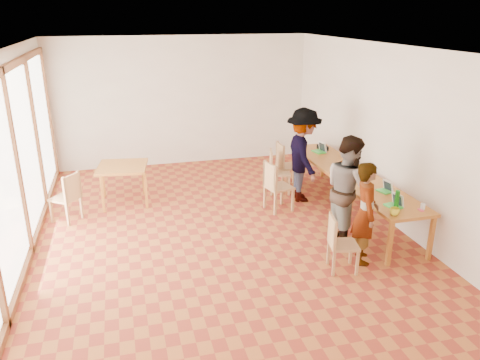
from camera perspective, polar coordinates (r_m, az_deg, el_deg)
The scene contains 25 objects.
ground at distance 7.92m, azimuth -2.59°, elevation -6.36°, with size 8.00×8.00×0.00m, color #A75828.
wall_back at distance 11.23m, azimuth -7.04°, elevation 9.48°, with size 6.00×0.10×3.00m, color #EEE4CD.
wall_front at distance 3.85m, azimuth 9.90°, elevation -11.75°, with size 6.00×0.10×3.00m, color #EEE4CD.
wall_right at distance 8.49m, azimuth 17.54°, elevation 5.33°, with size 0.10×8.00×3.00m, color #EEE4CD.
window_wall at distance 7.40m, azimuth -25.81°, elevation 2.17°, with size 0.10×8.00×3.00m, color white.
ceiling at distance 7.12m, azimuth -2.97°, elevation 15.99°, with size 6.00×8.00×0.04m, color white.
communal_table at distance 8.68m, azimuth 13.32°, elevation 0.53°, with size 0.80×4.00×0.75m.
side_table at distance 9.15m, azimuth -14.14°, elevation 1.24°, with size 0.90×0.90×0.75m.
chair_near at distance 6.74m, azimuth 11.85°, elevation -6.91°, with size 0.46×0.46×0.44m.
chair_mid at distance 8.55m, azimuth 4.23°, elevation -0.18°, with size 0.52×0.52×0.50m.
chair_far at distance 9.46m, azimuth 4.33°, elevation 1.57°, with size 0.50×0.50×0.47m.
chair_empty at distance 9.74m, azimuth 5.45°, elevation 2.36°, with size 0.44×0.44×0.51m.
chair_spare at distance 8.63m, azimuth -20.16°, elevation -1.43°, with size 0.58×0.58×0.47m.
person_near at distance 6.99m, azimuth 15.06°, elevation -3.90°, with size 0.56×0.37×1.53m, color gray.
person_mid at distance 7.51m, azimuth 13.08°, elevation -1.16°, with size 0.85×0.66×1.74m, color gray.
person_far at distance 9.03m, azimuth 7.70°, elevation 3.02°, with size 1.17×0.67×1.81m, color gray.
laptop_near at distance 7.36m, azimuth 18.41°, elevation -2.68°, with size 0.25×0.27×0.20m.
laptop_mid at distance 7.92m, azimuth 17.36°, elevation -1.00°, with size 0.23×0.25×0.19m.
laptop_far at distance 9.83m, azimuth 9.79°, elevation 3.72°, with size 0.27×0.30×0.22m.
yellow_mug at distance 7.05m, azimuth 18.33°, elevation -3.68°, with size 0.14×0.14×0.11m, color gold.
green_bottle at distance 7.27m, azimuth 18.59°, elevation -2.26°, with size 0.07×0.07×0.28m, color #106613.
clear_glass at distance 7.39m, azimuth 21.38°, elevation -3.03°, with size 0.07×0.07×0.09m, color silver.
condiment_cup at distance 10.02m, azimuth 10.12°, elevation 3.81°, with size 0.08×0.08×0.06m, color white.
pink_phone at distance 7.35m, azimuth 21.17°, elevation -3.44°, with size 0.05×0.10×0.01m, color #E44560.
black_pouch at distance 10.03m, azimuth 10.04°, elevation 3.92°, with size 0.16×0.26×0.09m, color black.
Camera 1 is at (-1.44, -6.96, 3.50)m, focal length 35.00 mm.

